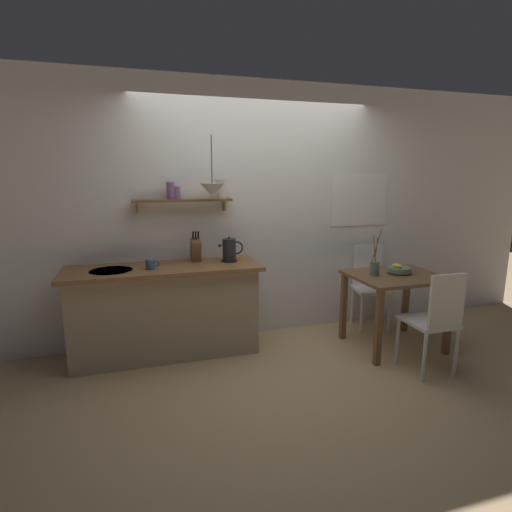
% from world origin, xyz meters
% --- Properties ---
extents(ground_plane, '(14.00, 14.00, 0.00)m').
position_xyz_m(ground_plane, '(0.00, 0.00, 0.00)').
color(ground_plane, tan).
extents(back_wall, '(6.80, 0.11, 2.70)m').
position_xyz_m(back_wall, '(0.20, 0.65, 1.35)').
color(back_wall, white).
rests_on(back_wall, ground_plane).
extents(kitchen_counter, '(1.83, 0.63, 0.89)m').
position_xyz_m(kitchen_counter, '(-1.00, 0.32, 0.45)').
color(kitchen_counter, tan).
rests_on(kitchen_counter, ground_plane).
extents(wall_shelf, '(0.96, 0.20, 0.32)m').
position_xyz_m(wall_shelf, '(-0.70, 0.49, 1.55)').
color(wall_shelf, brown).
extents(dining_table, '(0.89, 0.75, 0.76)m').
position_xyz_m(dining_table, '(1.24, -0.17, 0.63)').
color(dining_table, brown).
rests_on(dining_table, ground_plane).
extents(dining_chair_near, '(0.39, 0.43, 0.94)m').
position_xyz_m(dining_chair_near, '(1.21, -0.79, 0.52)').
color(dining_chair_near, silver).
rests_on(dining_chair_near, ground_plane).
extents(dining_chair_far, '(0.45, 0.45, 0.95)m').
position_xyz_m(dining_chair_far, '(1.33, 0.41, 0.53)').
color(dining_chair_far, white).
rests_on(dining_chair_far, ground_plane).
extents(fruit_bowl, '(0.23, 0.23, 0.11)m').
position_xyz_m(fruit_bowl, '(1.30, -0.13, 0.80)').
color(fruit_bowl, slate).
rests_on(fruit_bowl, dining_table).
extents(twig_vase, '(0.10, 0.09, 0.46)m').
position_xyz_m(twig_vase, '(1.02, -0.13, 0.84)').
color(twig_vase, '#567056').
rests_on(twig_vase, dining_table).
extents(electric_kettle, '(0.25, 0.16, 0.25)m').
position_xyz_m(electric_kettle, '(-0.35, 0.35, 1.01)').
color(electric_kettle, black).
rests_on(electric_kettle, kitchen_counter).
extents(knife_block, '(0.09, 0.19, 0.31)m').
position_xyz_m(knife_block, '(-0.67, 0.44, 1.01)').
color(knife_block, brown).
rests_on(knife_block, kitchen_counter).
extents(coffee_mug_by_sink, '(0.13, 0.09, 0.09)m').
position_xyz_m(coffee_mug_by_sink, '(-1.12, 0.23, 0.94)').
color(coffee_mug_by_sink, '#3D5B89').
rests_on(coffee_mug_by_sink, kitchen_counter).
extents(pendant_lamp, '(0.24, 0.24, 0.56)m').
position_xyz_m(pendant_lamp, '(-0.52, 0.28, 1.61)').
color(pendant_lamp, black).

